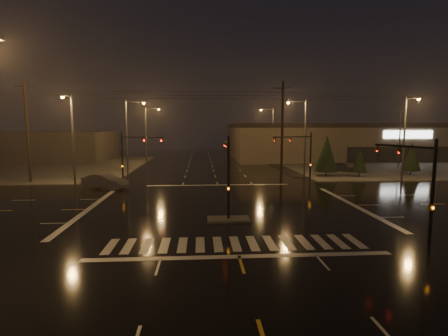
{
  "coord_description": "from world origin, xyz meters",
  "views": [
    {
      "loc": [
        -1.93,
        -28.16,
        6.66
      ],
      "look_at": [
        0.11,
        2.28,
        3.0
      ],
      "focal_mm": 28.0,
      "sensor_mm": 36.0,
      "label": 1
    }
  ],
  "objects": [
    {
      "name": "signal_mast_median",
      "position": [
        0.0,
        -3.07,
        3.75
      ],
      "size": [
        0.25,
        4.59,
        6.0
      ],
      "color": "black",
      "rests_on": "ground"
    },
    {
      "name": "median_island",
      "position": [
        0.0,
        -4.0,
        0.07
      ],
      "size": [
        3.0,
        1.6,
        0.15
      ],
      "primitive_type": "cube",
      "color": "#4C4944",
      "rests_on": "ground"
    },
    {
      "name": "streetlight_3",
      "position": [
        11.18,
        16.0,
        5.8
      ],
      "size": [
        2.77,
        0.32,
        10.0
      ],
      "color": "#38383A",
      "rests_on": "ground"
    },
    {
      "name": "car_parked",
      "position": [
        18.67,
        21.48,
        0.68
      ],
      "size": [
        3.8,
        4.12,
        1.37
      ],
      "primitive_type": "imported",
      "rotation": [
        0.0,
        0.0,
        0.69
      ],
      "color": "black",
      "rests_on": "ground"
    },
    {
      "name": "retail_building",
      "position": [
        35.0,
        45.99,
        3.84
      ],
      "size": [
        60.2,
        28.3,
        7.2
      ],
      "color": "#6C5D4D",
      "rests_on": "ground"
    },
    {
      "name": "utility_pole_0",
      "position": [
        -22.0,
        14.0,
        6.13
      ],
      "size": [
        2.2,
        0.32,
        12.0
      ],
      "color": "black",
      "rests_on": "ground"
    },
    {
      "name": "ground",
      "position": [
        0.0,
        0.0,
        0.0
      ],
      "size": [
        140.0,
        140.0,
        0.0
      ],
      "primitive_type": "plane",
      "color": "black",
      "rests_on": "ground"
    },
    {
      "name": "stop_bar_near",
      "position": [
        0.0,
        -11.0,
        0.01
      ],
      "size": [
        16.0,
        0.5,
        0.01
      ],
      "primitive_type": "cube",
      "color": "beige",
      "rests_on": "ground"
    },
    {
      "name": "conifer_1",
      "position": [
        18.7,
        15.71,
        2.24
      ],
      "size": [
        1.97,
        1.97,
        3.78
      ],
      "color": "black",
      "rests_on": "ground"
    },
    {
      "name": "streetlight_2",
      "position": [
        -11.18,
        34.0,
        5.8
      ],
      "size": [
        2.77,
        0.32,
        10.0
      ],
      "color": "#38383A",
      "rests_on": "ground"
    },
    {
      "name": "signal_mast_ne",
      "position": [
        9.5,
        10.14,
        3.79
      ],
      "size": [
        4.84,
        1.86,
        6.0
      ],
      "color": "black",
      "rests_on": "ground"
    },
    {
      "name": "conifer_2",
      "position": [
        26.47,
        16.91,
        2.59
      ],
      "size": [
        2.42,
        2.42,
        4.48
      ],
      "color": "black",
      "rests_on": "ground"
    },
    {
      "name": "parking_lot",
      "position": [
        35.0,
        28.0,
        0.04
      ],
      "size": [
        50.0,
        24.0,
        0.08
      ],
      "primitive_type": "cube",
      "color": "black",
      "rests_on": "ground"
    },
    {
      "name": "streetlight_5",
      "position": [
        -16.0,
        11.18,
        5.8
      ],
      "size": [
        0.32,
        2.77,
        10.0
      ],
      "color": "#38383A",
      "rests_on": "ground"
    },
    {
      "name": "signal_mast_se",
      "position": [
        10.23,
        -9.75,
        3.71
      ],
      "size": [
        1.55,
        3.87,
        6.0
      ],
      "color": "black",
      "rests_on": "ground"
    },
    {
      "name": "streetlight_6",
      "position": [
        22.0,
        11.18,
        5.8
      ],
      "size": [
        0.32,
        2.77,
        10.0
      ],
      "color": "#38383A",
      "rests_on": "ground"
    },
    {
      "name": "car_crossing",
      "position": [
        -12.15,
        9.39,
        0.82
      ],
      "size": [
        5.27,
        3.6,
        1.65
      ],
      "primitive_type": "imported",
      "rotation": [
        0.0,
        0.0,
        1.16
      ],
      "color": "#575A5F",
      "rests_on": "ground"
    },
    {
      "name": "stop_bar_far",
      "position": [
        0.0,
        11.0,
        0.01
      ],
      "size": [
        16.0,
        0.5,
        0.01
      ],
      "primitive_type": "cube",
      "color": "beige",
      "rests_on": "ground"
    },
    {
      "name": "signal_mast_nw",
      "position": [
        -9.5,
        10.14,
        3.79
      ],
      "size": [
        4.84,
        1.86,
        6.0
      ],
      "color": "black",
      "rests_on": "ground"
    },
    {
      "name": "sidewalk_ne",
      "position": [
        30.0,
        30.0,
        0.06
      ],
      "size": [
        36.0,
        36.0,
        0.12
      ],
      "primitive_type": "cube",
      "color": "#4C4944",
      "rests_on": "ground"
    },
    {
      "name": "streetlight_4",
      "position": [
        11.18,
        36.0,
        5.8
      ],
      "size": [
        2.77,
        0.32,
        10.0
      ],
      "color": "#38383A",
      "rests_on": "ground"
    },
    {
      "name": "commercial_block",
      "position": [
        -35.0,
        42.0,
        2.8
      ],
      "size": [
        30.0,
        18.0,
        5.6
      ],
      "primitive_type": "cube",
      "color": "#3C3835",
      "rests_on": "ground"
    },
    {
      "name": "conifer_0",
      "position": [
        14.66,
        16.78,
        3.08
      ],
      "size": [
        3.05,
        3.05,
        5.46
      ],
      "color": "black",
      "rests_on": "ground"
    },
    {
      "name": "crosswalk",
      "position": [
        0.0,
        -9.0,
        0.01
      ],
      "size": [
        15.0,
        2.6,
        0.01
      ],
      "primitive_type": "cube",
      "color": "beige",
      "rests_on": "ground"
    },
    {
      "name": "sidewalk_nw",
      "position": [
        -30.0,
        30.0,
        0.06
      ],
      "size": [
        36.0,
        36.0,
        0.12
      ],
      "primitive_type": "cube",
      "color": "#4C4944",
      "rests_on": "ground"
    },
    {
      "name": "utility_pole_1",
      "position": [
        8.0,
        14.0,
        6.13
      ],
      "size": [
        2.2,
        0.32,
        12.0
      ],
      "color": "black",
      "rests_on": "ground"
    },
    {
      "name": "streetlight_1",
      "position": [
        -11.18,
        18.0,
        5.8
      ],
      "size": [
        2.77,
        0.32,
        10.0
      ],
      "color": "#38383A",
      "rests_on": "ground"
    }
  ]
}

